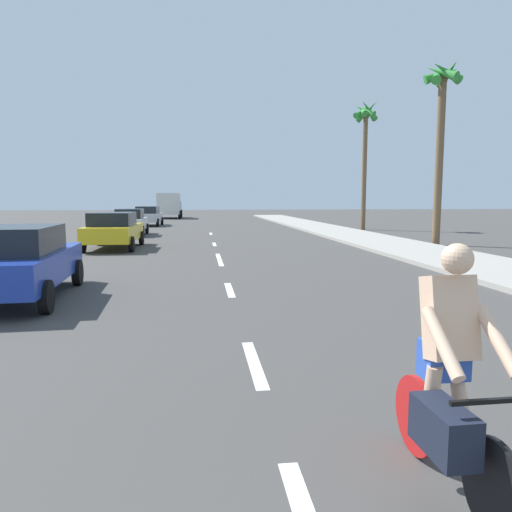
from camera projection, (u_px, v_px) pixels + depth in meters
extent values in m
plane|color=#423F3D|center=(217.00, 253.00, 18.92)|extent=(160.00, 160.00, 0.00)
cube|color=#9E998E|center=(391.00, 244.00, 21.82)|extent=(3.60, 80.00, 0.14)
cube|color=white|center=(254.00, 363.00, 6.18)|extent=(0.16, 1.80, 0.01)
cube|color=white|center=(230.00, 290.00, 11.20)|extent=(0.16, 1.80, 0.01)
cube|color=white|center=(220.00, 263.00, 16.03)|extent=(0.16, 1.80, 0.01)
cube|color=white|center=(218.00, 256.00, 17.73)|extent=(0.16, 1.80, 0.01)
cube|color=white|center=(214.00, 244.00, 22.55)|extent=(0.16, 1.80, 0.01)
cube|color=white|center=(211.00, 234.00, 29.54)|extent=(0.16, 1.80, 0.01)
cylinder|color=black|center=(495.00, 492.00, 2.93)|extent=(0.06, 0.66, 0.66)
cylinder|color=red|center=(415.00, 415.00, 3.96)|extent=(0.06, 0.66, 0.66)
cube|color=black|center=(450.00, 424.00, 3.42)|extent=(0.06, 0.95, 0.04)
cylinder|color=black|center=(437.00, 381.00, 3.60)|extent=(0.03, 0.03, 0.48)
cube|color=black|center=(492.00, 401.00, 2.94)|extent=(0.56, 0.04, 0.03)
cube|color=beige|center=(450.00, 317.00, 3.41)|extent=(0.35, 0.32, 0.63)
sphere|color=beige|center=(457.00, 259.00, 3.30)|extent=(0.22, 0.22, 0.22)
cube|color=#2D51B7|center=(444.00, 359.00, 3.50)|extent=(0.32, 0.23, 0.28)
cube|color=black|center=(444.00, 430.00, 3.10)|extent=(0.25, 0.52, 0.32)
cylinder|color=beige|center=(461.00, 403.00, 3.50)|extent=(0.12, 0.32, 0.62)
cylinder|color=beige|center=(430.00, 405.00, 3.47)|extent=(0.11, 0.20, 0.63)
cylinder|color=beige|center=(498.00, 340.00, 3.19)|extent=(0.10, 0.49, 0.41)
cylinder|color=beige|center=(442.00, 343.00, 3.14)|extent=(0.10, 0.49, 0.41)
cube|color=#1E389E|center=(17.00, 267.00, 10.10)|extent=(2.12, 4.55, 0.64)
cube|color=black|center=(12.00, 240.00, 9.81)|extent=(1.78, 2.41, 0.56)
cylinder|color=black|center=(78.00, 272.00, 11.78)|extent=(0.22, 0.65, 0.64)
cylinder|color=black|center=(46.00, 297.00, 8.82)|extent=(0.22, 0.65, 0.64)
cube|color=gold|center=(114.00, 233.00, 20.59)|extent=(1.96, 4.59, 0.64)
cube|color=black|center=(113.00, 219.00, 20.30)|extent=(1.71, 2.39, 0.56)
cylinder|color=black|center=(99.00, 238.00, 22.07)|extent=(0.19, 0.64, 0.64)
cylinder|color=black|center=(141.00, 238.00, 22.28)|extent=(0.19, 0.64, 0.64)
cylinder|color=black|center=(83.00, 245.00, 19.00)|extent=(0.19, 0.64, 0.64)
cylinder|color=black|center=(132.00, 244.00, 19.21)|extent=(0.19, 0.64, 0.64)
cube|color=white|center=(131.00, 224.00, 28.17)|extent=(1.69, 3.92, 0.64)
cube|color=black|center=(130.00, 214.00, 27.91)|extent=(1.47, 2.05, 0.56)
cylinder|color=black|center=(120.00, 229.00, 29.42)|extent=(0.19, 0.64, 0.64)
cylinder|color=black|center=(147.00, 228.00, 29.63)|extent=(0.19, 0.64, 0.64)
cylinder|color=black|center=(113.00, 232.00, 26.81)|extent=(0.19, 0.64, 0.64)
cylinder|color=black|center=(142.00, 231.00, 27.02)|extent=(0.19, 0.64, 0.64)
cube|color=#B7BABF|center=(148.00, 217.00, 38.48)|extent=(2.00, 4.43, 0.64)
cube|color=black|center=(148.00, 210.00, 38.20)|extent=(1.70, 2.33, 0.56)
cylinder|color=black|center=(140.00, 221.00, 39.92)|extent=(0.20, 0.65, 0.64)
cylinder|color=black|center=(162.00, 221.00, 40.07)|extent=(0.20, 0.65, 0.64)
cylinder|color=black|center=(134.00, 223.00, 36.99)|extent=(0.20, 0.65, 0.64)
cylinder|color=black|center=(158.00, 223.00, 37.13)|extent=(0.20, 0.65, 0.64)
cube|color=#23478C|center=(171.00, 207.00, 55.96)|extent=(2.41, 2.35, 1.40)
cube|color=silver|center=(169.00, 204.00, 52.96)|extent=(2.41, 4.17, 2.30)
cylinder|color=black|center=(160.00, 214.00, 55.79)|extent=(0.28, 0.90, 0.90)
cylinder|color=black|center=(181.00, 214.00, 56.06)|extent=(0.28, 0.90, 0.90)
cylinder|color=black|center=(157.00, 215.00, 51.94)|extent=(0.28, 0.90, 0.90)
cylinder|color=black|center=(180.00, 215.00, 52.21)|extent=(0.28, 0.90, 0.90)
cylinder|color=brown|center=(439.00, 159.00, 21.73)|extent=(0.36, 0.36, 7.90)
cone|color=#2D8433|center=(448.00, 73.00, 21.33)|extent=(0.51, 1.51, 1.13)
cone|color=#2D8433|center=(441.00, 75.00, 21.53)|extent=(1.60, 0.73, 0.90)
cone|color=#2D8433|center=(437.00, 74.00, 21.41)|extent=(1.13, 1.33, 1.32)
cone|color=#2D8433|center=(442.00, 72.00, 21.08)|extent=(1.33, 1.44, 1.18)
cone|color=#2D8433|center=(447.00, 72.00, 21.05)|extent=(1.64, 0.75, 1.03)
cylinder|color=brown|center=(364.00, 170.00, 32.91)|extent=(0.33, 0.33, 8.31)
cone|color=#2D8433|center=(369.00, 111.00, 32.47)|extent=(0.45, 1.47, 0.96)
cone|color=#2D8433|center=(367.00, 111.00, 32.65)|extent=(1.51, 1.33, 1.60)
cone|color=#2D8433|center=(363.00, 111.00, 32.65)|extent=(1.70, 1.17, 1.26)
cone|color=#2D8433|center=(362.00, 111.00, 32.42)|extent=(0.47, 1.43, 1.04)
cone|color=#2D8433|center=(365.00, 110.00, 32.23)|extent=(1.45, 1.43, 1.25)
cone|color=#2D8433|center=(369.00, 110.00, 32.24)|extent=(1.70, 1.34, 1.47)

